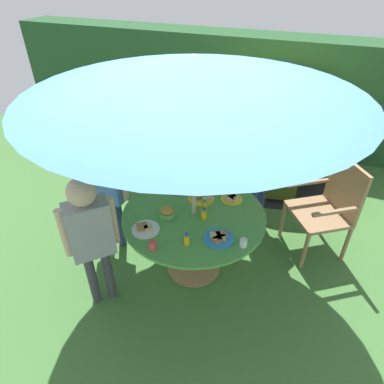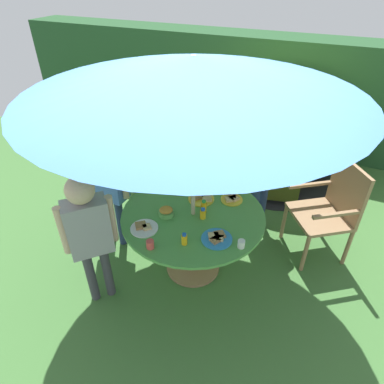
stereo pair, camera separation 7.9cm
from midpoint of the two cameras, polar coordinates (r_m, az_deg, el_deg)
name	(u,v)px [view 1 (the left image)]	position (r m, az deg, el deg)	size (l,w,h in m)	color
ground_plane	(194,267)	(3.46, -0.38, -12.70)	(10.00, 10.00, 0.02)	#3D6B33
hedge_backdrop	(268,91)	(5.68, 12.41, 16.45)	(9.00, 0.70, 1.63)	#234C28
garden_table	(194,228)	(3.09, -0.42, -6.07)	(1.28, 1.28, 0.68)	#93704C
patio_umbrella	(194,76)	(2.42, -0.57, 19.19)	(2.46, 2.46, 2.02)	#B7AD8C
wooden_chair	(329,204)	(3.55, 21.72, -1.87)	(0.70, 0.71, 1.01)	#93704C
dome_tent	(277,124)	(4.76, 13.80, 11.22)	(2.36, 2.36, 1.42)	#B2C63F
potted_plant	(131,157)	(4.60, -10.77, 5.94)	(0.48, 0.48, 0.63)	#595960
child_in_pink_shirt	(263,156)	(3.49, 11.39, 6.04)	(0.33, 0.44, 1.40)	navy
child_in_white_shirt	(170,153)	(3.63, -4.45, 6.66)	(0.36, 0.38, 1.30)	#3F3F47
child_in_blue_shirt	(106,177)	(3.30, -15.02, 2.47)	(0.44, 0.22, 1.31)	navy
child_in_grey_shirt	(90,229)	(2.75, -17.77, -6.07)	(0.36, 0.37, 1.28)	#3F3F47
snack_bowl	(167,212)	(2.95, -5.05, -3.47)	(0.14, 0.14, 0.07)	#66B259
plate_mid_right	(145,229)	(2.84, -8.73, -6.18)	(0.23, 0.23, 0.03)	white
plate_front_edge	(219,238)	(2.73, 3.75, -7.74)	(0.25, 0.25, 0.03)	#338CD8
plate_mid_left	(232,198)	(3.16, 6.05, -1.05)	(0.20, 0.20, 0.03)	yellow
plate_back_edge	(178,187)	(3.31, -3.14, 0.83)	(0.26, 0.26, 0.03)	red
plate_center_front	(201,198)	(3.15, 0.90, -1.06)	(0.25, 0.25, 0.03)	yellow
juice_bottle_near_left	(219,182)	(3.29, 3.95, 1.68)	(0.04, 0.04, 0.13)	yellow
juice_bottle_near_right	(187,239)	(2.66, -1.77, -8.05)	(0.05, 0.05, 0.11)	yellow
juice_bottle_far_left	(204,207)	(2.96, 1.37, -2.53)	(0.05, 0.05, 0.13)	yellow
juice_bottle_far_right	(188,174)	(3.42, -1.33, 3.09)	(0.05, 0.05, 0.12)	yellow
juice_bottle_center_back	(204,213)	(2.91, 1.25, -3.66)	(0.05, 0.05, 0.10)	yellow
cup_near	(244,243)	(2.68, 7.91, -8.56)	(0.06, 0.06, 0.07)	white
cup_far	(153,245)	(2.65, -7.57, -8.96)	(0.06, 0.06, 0.07)	#E04C47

